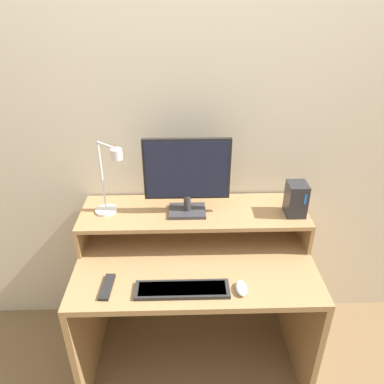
# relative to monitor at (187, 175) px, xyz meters

# --- Properties ---
(wall_back) EXTENTS (6.00, 0.05, 2.50)m
(wall_back) POSITION_rel_monitor_xyz_m (0.04, 0.23, 0.15)
(wall_back) COLOR beige
(wall_back) RESTS_ON ground_plane
(desk) EXTENTS (1.18, 0.69, 0.71)m
(desk) POSITION_rel_monitor_xyz_m (0.04, -0.16, -0.59)
(desk) COLOR #A87F51
(desk) RESTS_ON ground_plane
(monitor_shelf) EXTENTS (1.18, 0.34, 0.17)m
(monitor_shelf) POSITION_rel_monitor_xyz_m (0.04, 0.02, -0.24)
(monitor_shelf) COLOR #A87F51
(monitor_shelf) RESTS_ON desk
(monitor) EXTENTS (0.43, 0.14, 0.41)m
(monitor) POSITION_rel_monitor_xyz_m (0.00, 0.00, 0.00)
(monitor) COLOR #38383D
(monitor) RESTS_ON monitor_shelf
(desk_lamp) EXTENTS (0.18, 0.17, 0.39)m
(desk_lamp) POSITION_rel_monitor_xyz_m (-0.38, -0.01, -0.03)
(desk_lamp) COLOR silver
(desk_lamp) RESTS_ON monitor_shelf
(router_dock) EXTENTS (0.10, 0.11, 0.17)m
(router_dock) POSITION_rel_monitor_xyz_m (0.55, -0.03, -0.13)
(router_dock) COLOR #28282D
(router_dock) RESTS_ON monitor_shelf
(keyboard) EXTENTS (0.42, 0.11, 0.02)m
(keyboard) POSITION_rel_monitor_xyz_m (-0.03, -0.39, -0.38)
(keyboard) COLOR #282828
(keyboard) RESTS_ON desk
(mouse) EXTENTS (0.05, 0.10, 0.03)m
(mouse) POSITION_rel_monitor_xyz_m (0.23, -0.40, -0.37)
(mouse) COLOR silver
(mouse) RESTS_ON desk
(remote_control) EXTENTS (0.05, 0.16, 0.02)m
(remote_control) POSITION_rel_monitor_xyz_m (-0.37, -0.36, -0.38)
(remote_control) COLOR black
(remote_control) RESTS_ON desk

